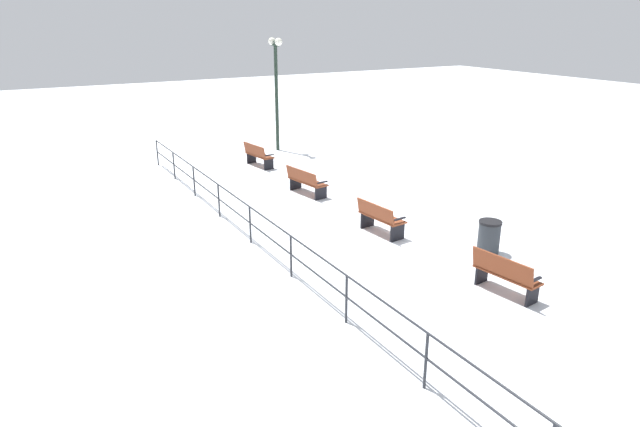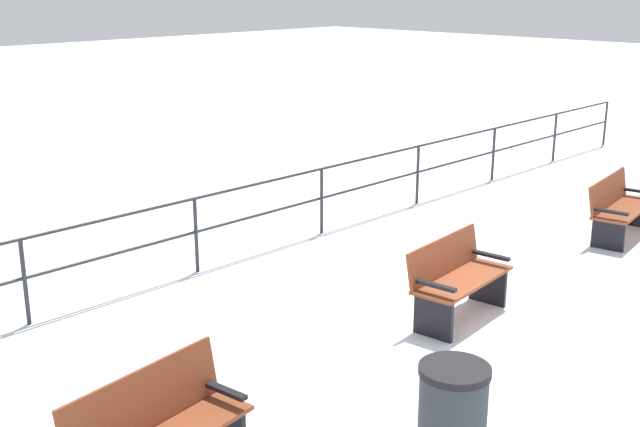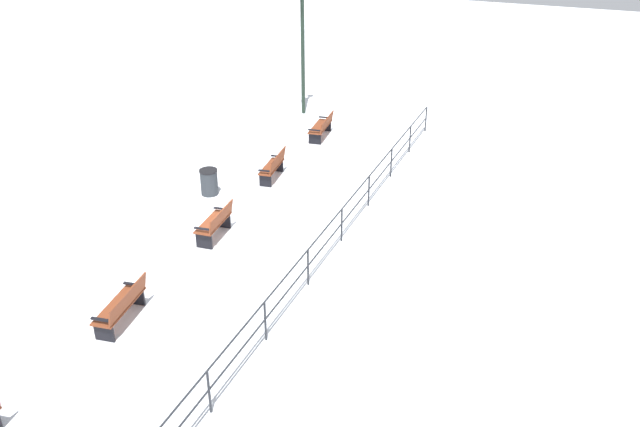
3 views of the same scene
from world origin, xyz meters
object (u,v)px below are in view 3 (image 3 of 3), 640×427
bench_second (274,166)px  trash_bin (209,182)px  bench_fourth (122,306)px  bench_third (216,223)px  lamppost_near (303,33)px  bench_nearest (322,127)px

bench_second → trash_bin: (1.36, 1.78, -0.05)m
bench_second → bench_fourth: 8.22m
bench_third → trash_bin: 2.84m
lamppost_near → trash_bin: size_ratio=6.12×
bench_second → bench_third: 4.12m
bench_nearest → bench_third: bench_third is taller
lamppost_near → bench_nearest: bearing=127.5°
bench_second → bench_third: bench_second is taller
trash_bin → bench_nearest: bearing=-103.3°
bench_second → lamppost_near: size_ratio=0.30×
bench_third → trash_bin: (1.60, -2.34, -0.05)m
bench_third → lamppost_near: size_ratio=0.29×
bench_third → lamppost_near: (2.00, -10.55, 2.83)m
bench_fourth → bench_nearest: bearing=-97.1°
bench_second → bench_fourth: bearing=84.4°
bench_third → bench_fourth: bench_third is taller
bench_second → lamppost_near: lamppost_near is taller
trash_bin → lamppost_near: bearing=-87.3°
bench_nearest → bench_second: 4.11m
bench_third → trash_bin: size_ratio=1.77×
bench_nearest → bench_fourth: 12.33m
bench_nearest → bench_second: size_ratio=1.14×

